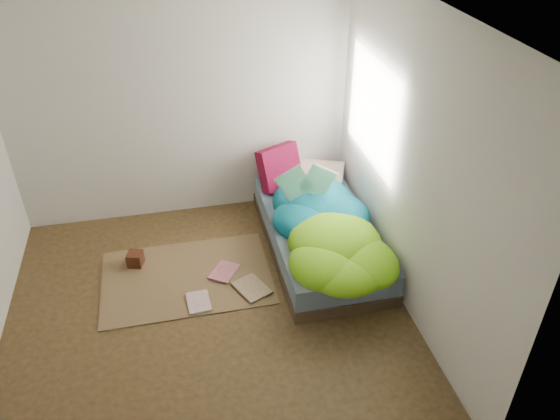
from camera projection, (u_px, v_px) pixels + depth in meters
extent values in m
cube|color=#3B2C16|center=(209.00, 315.00, 4.84)|extent=(3.50, 3.50, 0.00)
cube|color=silver|center=(180.00, 102.00, 5.53)|extent=(3.50, 0.04, 2.60)
cube|color=silver|center=(228.00, 374.00, 2.70)|extent=(3.50, 0.04, 2.60)
cube|color=silver|center=(412.00, 167.00, 4.43)|extent=(0.04, 3.50, 2.60)
cube|color=silver|center=(178.00, 14.00, 3.39)|extent=(3.50, 3.50, 0.04)
cube|color=white|center=(372.00, 111.00, 5.10)|extent=(0.01, 1.00, 1.20)
cube|color=#3A2A1F|center=(319.00, 244.00, 5.61)|extent=(1.00, 2.00, 0.12)
cube|color=#495D76|center=(320.00, 230.00, 5.51)|extent=(0.98, 1.96, 0.22)
cube|color=brown|center=(187.00, 277.00, 5.26)|extent=(1.60, 1.10, 0.01)
cube|color=silver|center=(316.00, 174.00, 6.09)|extent=(0.69, 0.57, 0.13)
cube|color=#4F0522|center=(279.00, 167.00, 5.89)|extent=(0.48, 0.32, 0.46)
cube|color=#381A0C|center=(135.00, 259.00, 5.37)|extent=(0.18, 0.18, 0.14)
imported|color=silver|center=(187.00, 304.00, 4.93)|extent=(0.22, 0.29, 0.02)
imported|color=#D57B8A|center=(214.00, 269.00, 5.32)|extent=(0.35, 0.37, 0.03)
imported|color=tan|center=(241.00, 294.00, 5.04)|extent=(0.36, 0.41, 0.03)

